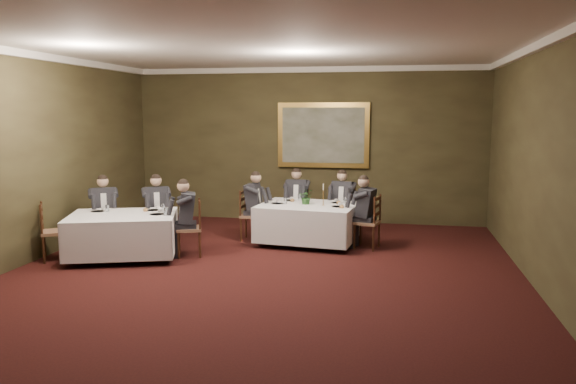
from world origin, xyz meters
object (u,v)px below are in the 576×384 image
(diner_sec_endright, at_px, (189,227))
(diner_main_endleft, at_px, (252,214))
(table_main, at_px, (308,221))
(table_second, at_px, (123,232))
(diner_main_endright, at_px, (367,221))
(chair_sec_endright, at_px, (190,240))
(diner_sec_backright, at_px, (157,218))
(painting, at_px, (323,135))
(chair_main_endleft, at_px, (252,226))
(chair_sec_backleft, at_px, (105,231))
(candlestick, at_px, (323,197))
(diner_sec_backleft, at_px, (104,219))
(chair_sec_backright, at_px, (157,230))
(chair_sec_endleft, at_px, (55,244))
(diner_main_backright, at_px, (343,211))
(chair_main_endright, at_px, (367,233))
(chair_main_backleft, at_px, (297,219))
(diner_main_backleft, at_px, (297,208))
(centerpiece, at_px, (306,196))

(diner_sec_endright, bearing_deg, diner_main_endleft, -49.30)
(table_main, distance_m, table_second, 3.39)
(diner_main_endright, distance_m, chair_sec_endright, 3.24)
(diner_sec_backright, bearing_deg, painting, -163.35)
(chair_main_endleft, bearing_deg, diner_sec_endright, -28.75)
(chair_sec_backleft, height_order, candlestick, candlestick)
(chair_sec_backleft, relative_size, diner_sec_backleft, 0.74)
(table_second, height_order, chair_sec_endright, chair_sec_endright)
(diner_sec_backleft, bearing_deg, chair_sec_backright, 167.12)
(diner_sec_endright, xyz_separation_m, candlestick, (2.20, 1.25, 0.41))
(chair_sec_endleft, bearing_deg, candlestick, 82.02)
(diner_main_backright, distance_m, diner_main_endleft, 1.87)
(diner_main_endright, relative_size, chair_sec_endright, 1.35)
(diner_main_endleft, distance_m, chair_main_endright, 2.30)
(diner_main_backright, bearing_deg, diner_sec_endright, 53.42)
(diner_main_endright, xyz_separation_m, candlestick, (-0.83, 0.10, 0.41))
(diner_sec_backleft, distance_m, painting, 5.08)
(chair_main_backleft, height_order, chair_sec_backleft, same)
(diner_sec_endright, bearing_deg, diner_sec_backleft, 57.91)
(table_main, bearing_deg, chair_main_endleft, 173.25)
(chair_sec_backright, distance_m, painting, 4.33)
(table_main, relative_size, chair_sec_backleft, 1.96)
(diner_sec_backleft, relative_size, painting, 0.65)
(chair_main_endright, bearing_deg, diner_sec_backright, 110.57)
(chair_main_endleft, height_order, chair_sec_endright, same)
(chair_main_backleft, relative_size, chair_sec_backright, 1.00)
(chair_main_endleft, relative_size, candlestick, 2.35)
(diner_main_backleft, distance_m, chair_sec_endleft, 4.73)
(table_second, relative_size, chair_sec_backleft, 2.13)
(table_main, distance_m, diner_main_endright, 1.14)
(chair_sec_endright, xyz_separation_m, diner_sec_endright, (-0.01, -0.00, 0.23))
(diner_main_endleft, height_order, chair_sec_backleft, diner_main_endleft)
(diner_main_backleft, height_order, diner_main_backright, same)
(diner_main_backleft, bearing_deg, diner_sec_backright, 34.36)
(chair_main_endright, xyz_separation_m, diner_sec_backright, (-3.94, -0.48, 0.23))
(chair_sec_endleft, bearing_deg, diner_sec_backright, 105.34)
(chair_sec_backleft, bearing_deg, table_second, 104.18)
(chair_sec_backright, height_order, centerpiece, centerpiece)
(chair_sec_backleft, xyz_separation_m, diner_sec_endright, (1.82, -0.38, 0.23))
(diner_main_endleft, bearing_deg, diner_sec_backleft, -68.37)
(chair_main_endright, distance_m, chair_sec_endleft, 5.52)
(chair_main_endleft, relative_size, diner_sec_backright, 0.74)
(diner_main_backright, relative_size, chair_sec_endright, 1.35)
(table_second, relative_size, chair_main_endleft, 2.13)
(diner_sec_backright, bearing_deg, chair_sec_backright, -90.00)
(chair_main_backleft, relative_size, diner_main_endleft, 0.74)
(diner_main_backleft, xyz_separation_m, painting, (0.37, 1.25, 1.47))
(chair_main_endright, bearing_deg, centerpiece, 95.42)
(table_second, height_order, centerpiece, centerpiece)
(diner_main_backleft, xyz_separation_m, chair_sec_backright, (-2.43, -1.57, -0.23))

